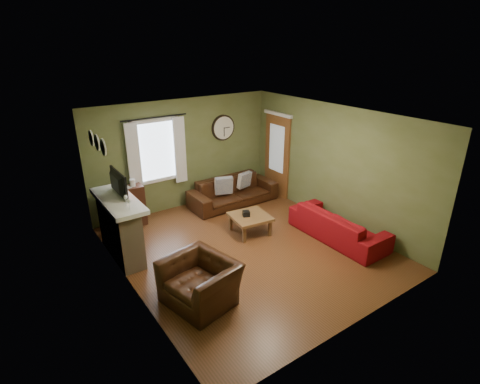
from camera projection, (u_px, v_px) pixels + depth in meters
floor at (247, 248)px, 7.41m from camera, size 4.60×5.20×0.00m
ceiling at (249, 117)px, 6.42m from camera, size 4.60×5.20×0.00m
wall_left at (126, 219)px, 5.70m from camera, size 0.00×5.20×2.60m
wall_right at (333, 165)px, 8.13m from camera, size 0.00×5.20×2.60m
wall_back at (184, 154)px, 8.89m from camera, size 4.60×0.00×2.60m
wall_front at (363, 247)px, 4.94m from camera, size 4.60×0.00×2.60m
fireplace at (120, 230)px, 6.97m from camera, size 0.40×1.40×1.10m
firebox at (132, 239)px, 7.16m from camera, size 0.04×0.60×0.55m
mantel at (118, 201)px, 6.76m from camera, size 0.58×1.60×0.08m
tv at (115, 187)px, 6.80m from camera, size 0.08×0.60×0.35m
tv_screen at (119, 183)px, 6.82m from camera, size 0.02×0.62×0.36m
medallion_left at (103, 147)px, 5.95m from camera, size 0.28×0.28×0.03m
medallion_mid at (97, 143)px, 6.22m from camera, size 0.28×0.28×0.03m
medallion_right at (91, 138)px, 6.49m from camera, size 0.28×0.28×0.03m
window_pane at (156, 151)px, 8.42m from camera, size 1.00×0.02×1.30m
curtain_rod at (154, 118)px, 8.05m from camera, size 0.03×0.03×1.50m
curtain_left at (134, 158)px, 8.08m from camera, size 0.28×0.04×1.55m
curtain_right at (180, 150)px, 8.66m from camera, size 0.28×0.04×1.55m
wall_clock at (224, 128)px, 9.24m from camera, size 0.64×0.06×0.64m
door at (277, 156)px, 9.61m from camera, size 0.05×0.90×2.10m
bookshelf at (127, 207)px, 8.11m from camera, size 0.77×0.33×0.91m
book at (121, 187)px, 7.85m from camera, size 0.24×0.29×0.02m
sofa_brown at (233, 191)px, 9.30m from camera, size 2.22×0.87×0.65m
pillow_left at (224, 185)px, 9.05m from camera, size 0.45×0.27×0.43m
pillow_right at (244, 180)px, 9.41m from camera, size 0.41×0.19×0.39m
sofa_red at (338, 225)px, 7.68m from camera, size 0.82×2.11×0.62m
armchair at (200, 282)px, 5.81m from camera, size 1.16×1.26×0.70m
coffee_table at (250, 224)px, 7.93m from camera, size 0.86×0.86×0.41m
tissue_box at (246, 216)px, 7.84m from camera, size 0.19×0.19×0.11m
wine_glass_a at (129, 204)px, 6.27m from camera, size 0.07×0.07×0.20m
wine_glass_b at (126, 201)px, 6.39m from camera, size 0.07×0.07×0.20m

